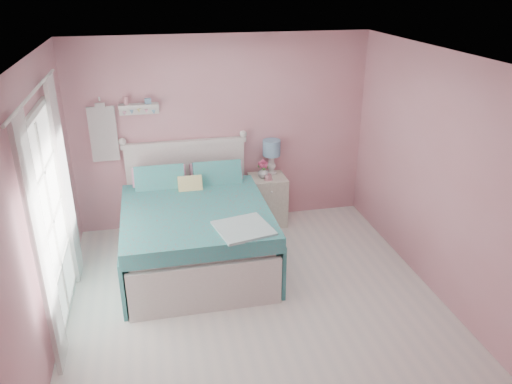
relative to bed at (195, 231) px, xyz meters
name	(u,v)px	position (x,y,z in m)	size (l,w,h in m)	color
floor	(258,311)	(0.53, -1.18, -0.41)	(4.50, 4.50, 0.00)	silver
room_shell	(259,172)	(0.53, -1.18, 1.17)	(4.50, 4.50, 4.50)	#BF7982
bed	(195,231)	(0.00, 0.00, 0.00)	(1.68, 2.15, 1.24)	silver
nightstand	(268,200)	(1.10, 0.81, -0.06)	(0.49, 0.48, 0.70)	silver
table_lamp	(272,150)	(1.18, 0.93, 0.63)	(0.24, 0.24, 0.49)	white
vase	(263,172)	(1.03, 0.81, 0.37)	(0.15, 0.15, 0.16)	silver
teacup	(268,177)	(1.08, 0.71, 0.33)	(0.10, 0.10, 0.08)	pink
roses	(263,164)	(1.03, 0.80, 0.49)	(0.14, 0.11, 0.12)	#BD406A
wall_shelf	(139,106)	(-0.55, 1.01, 1.32)	(0.50, 0.15, 0.25)	silver
hanging_dress	(104,134)	(-1.02, 1.00, 0.99)	(0.34, 0.03, 0.72)	white
french_door	(51,222)	(-1.44, -0.78, 0.66)	(0.04, 1.32, 2.16)	silver
curtain_near	(42,250)	(-1.39, -1.52, 0.77)	(0.04, 0.40, 2.32)	white
curtain_far	(65,183)	(-1.39, -0.03, 0.77)	(0.04, 0.40, 2.32)	white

